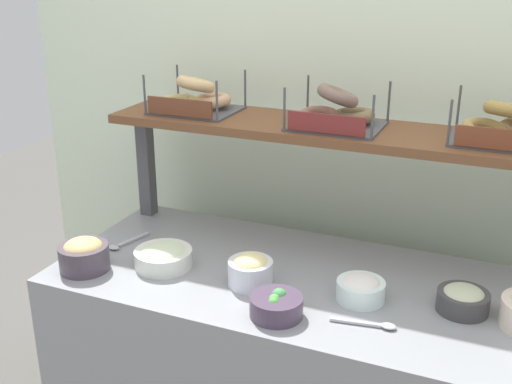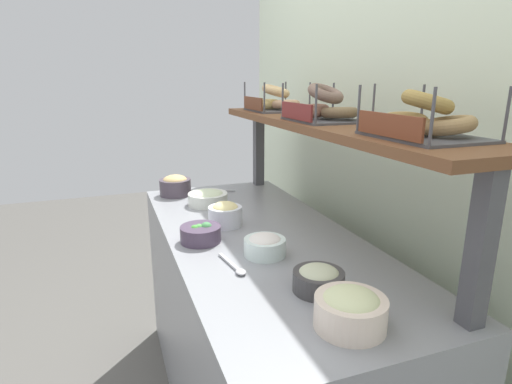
{
  "view_description": "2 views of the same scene",
  "coord_description": "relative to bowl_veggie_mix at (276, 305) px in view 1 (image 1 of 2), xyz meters",
  "views": [
    {
      "loc": [
        0.54,
        -1.67,
        1.8
      ],
      "look_at": [
        -0.2,
        0.07,
        1.09
      ],
      "focal_mm": 44.05,
      "sensor_mm": 36.0,
      "label": 1
    },
    {
      "loc": [
        1.41,
        -0.54,
        1.44
      ],
      "look_at": [
        -0.1,
        0.02,
        1.0
      ],
      "focal_mm": 29.12,
      "sensor_mm": 36.0,
      "label": 2
    }
  ],
  "objects": [
    {
      "name": "bowl_cream_cheese",
      "position": [
        0.2,
        0.18,
        0.01
      ],
      "size": [
        0.14,
        0.14,
        0.08
      ],
      "color": "white",
      "rests_on": "deli_counter"
    },
    {
      "name": "bowl_hummus",
      "position": [
        -0.67,
        0.02,
        0.02
      ],
      "size": [
        0.16,
        0.16,
        0.11
      ],
      "color": "#4B404C",
      "rests_on": "deli_counter"
    },
    {
      "name": "back_wall",
      "position": [
        0.01,
        0.78,
        0.32
      ],
      "size": [
        2.81,
        0.06,
        2.4
      ],
      "primitive_type": "cube",
      "color": "silver",
      "rests_on": "ground_plane"
    },
    {
      "name": "bagel_basket_plain",
      "position": [
        -0.51,
        0.51,
        0.44
      ],
      "size": [
        0.29,
        0.25,
        0.14
      ],
      "color": "#4C4C51",
      "rests_on": "upper_shelf"
    },
    {
      "name": "serving_spoon_by_edge",
      "position": [
        0.27,
        0.05,
        -0.03
      ],
      "size": [
        0.18,
        0.05,
        0.01
      ],
      "color": "#B7B7BC",
      "rests_on": "deli_counter"
    },
    {
      "name": "bowl_egg_salad",
      "position": [
        -0.14,
        0.13,
        0.02
      ],
      "size": [
        0.14,
        0.14,
        0.1
      ],
      "color": "white",
      "rests_on": "deli_counter"
    },
    {
      "name": "bagel_basket_everything",
      "position": [
        0.52,
        0.51,
        0.45
      ],
      "size": [
        0.31,
        0.27,
        0.14
      ],
      "color": "#4C4C51",
      "rests_on": "upper_shelf"
    },
    {
      "name": "upper_shelf",
      "position": [
        0.01,
        0.5,
        0.38
      ],
      "size": [
        1.57,
        0.32,
        0.03
      ],
      "primitive_type": "cube",
      "color": "brown",
      "rests_on": "shelf_riser_left"
    },
    {
      "name": "bowl_veggie_mix",
      "position": [
        0.0,
        0.0,
        0.0
      ],
      "size": [
        0.15,
        0.15,
        0.07
      ],
      "color": "#4C3C53",
      "rests_on": "deli_counter"
    },
    {
      "name": "bagel_basket_poppy",
      "position": [
        0.01,
        0.49,
        0.45
      ],
      "size": [
        0.29,
        0.24,
        0.15
      ],
      "color": "#4C4C51",
      "rests_on": "upper_shelf"
    },
    {
      "name": "serving_spoon_near_plate",
      "position": [
        -0.66,
        0.21,
        -0.03
      ],
      "size": [
        0.07,
        0.17,
        0.01
      ],
      "color": "#B7B7BC",
      "rests_on": "deli_counter"
    },
    {
      "name": "bowl_tuna_salad",
      "position": [
        0.48,
        0.23,
        0.0
      ],
      "size": [
        0.15,
        0.15,
        0.08
      ],
      "color": "#3F3D3F",
      "rests_on": "deli_counter"
    },
    {
      "name": "shelf_riser_left",
      "position": [
        -0.74,
        0.5,
        0.17
      ],
      "size": [
        0.05,
        0.05,
        0.4
      ],
      "primitive_type": "cube",
      "color": "#4C4C51",
      "rests_on": "deli_counter"
    },
    {
      "name": "bowl_scallion_spread",
      "position": [
        -0.45,
        0.14,
        0.0
      ],
      "size": [
        0.19,
        0.19,
        0.07
      ],
      "color": "white",
      "rests_on": "deli_counter"
    }
  ]
}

